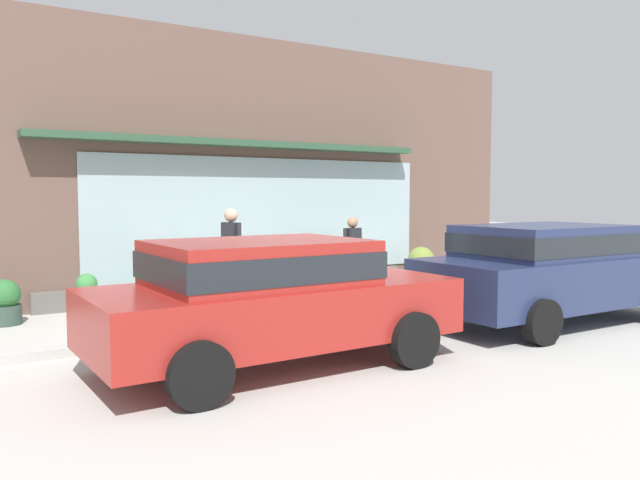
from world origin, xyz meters
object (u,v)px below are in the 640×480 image
(parked_car_red, at_px, (269,294))
(potted_plant_window_right, at_px, (279,276))
(parked_car_navy, at_px, (549,267))
(potted_plant_window_center, at_px, (4,302))
(pedestrian_with_handbag, at_px, (353,252))
(fire_hydrant, at_px, (352,279))
(pedestrian_passerby, at_px, (231,251))
(potted_plant_near_hydrant, at_px, (344,263))
(potted_plant_by_entrance, at_px, (87,292))
(potted_plant_corner_tall, at_px, (421,264))
(potted_plant_trailing_edge, at_px, (151,291))

(parked_car_red, relative_size, potted_plant_window_right, 5.10)
(parked_car_navy, height_order, potted_plant_window_right, parked_car_navy)
(parked_car_red, bearing_deg, potted_plant_window_center, 117.40)
(pedestrian_with_handbag, distance_m, parked_car_navy, 3.81)
(fire_hydrant, bearing_deg, parked_car_navy, -63.22)
(pedestrian_passerby, bearing_deg, fire_hydrant, 61.56)
(potted_plant_window_right, xyz_separation_m, potted_plant_near_hydrant, (1.55, 0.01, 0.16))
(potted_plant_window_center, bearing_deg, potted_plant_near_hydrant, 1.57)
(potted_plant_by_entrance, relative_size, potted_plant_corner_tall, 0.85)
(fire_hydrant, height_order, potted_plant_window_right, fire_hydrant)
(fire_hydrant, distance_m, parked_car_navy, 3.47)
(pedestrian_passerby, xyz_separation_m, parked_car_red, (-1.11, -3.48, -0.19))
(potted_plant_near_hydrant, distance_m, potted_plant_trailing_edge, 4.22)
(potted_plant_corner_tall, bearing_deg, potted_plant_trailing_edge, -178.04)
(pedestrian_with_handbag, xyz_separation_m, parked_car_navy, (1.11, -3.65, -0.02))
(pedestrian_with_handbag, bearing_deg, parked_car_navy, -78.12)
(potted_plant_window_center, bearing_deg, potted_plant_corner_tall, 0.38)
(potted_plant_by_entrance, xyz_separation_m, potted_plant_near_hydrant, (5.20, 0.11, 0.16))
(pedestrian_with_handbag, height_order, pedestrian_passerby, pedestrian_passerby)
(pedestrian_with_handbag, xyz_separation_m, potted_plant_near_hydrant, (0.39, 0.90, -0.33))
(potted_plant_window_center, bearing_deg, potted_plant_by_entrance, 3.27)
(parked_car_navy, relative_size, potted_plant_window_center, 6.28)
(potted_plant_window_right, bearing_deg, potted_plant_trailing_edge, -173.02)
(parked_car_red, relative_size, potted_plant_trailing_edge, 5.95)
(pedestrian_with_handbag, bearing_deg, potted_plant_by_entrance, 165.52)
(potted_plant_trailing_edge, bearing_deg, potted_plant_window_right, 6.98)
(potted_plant_window_right, bearing_deg, potted_plant_by_entrance, -178.46)
(parked_car_red, height_order, potted_plant_trailing_edge, parked_car_red)
(potted_plant_by_entrance, bearing_deg, parked_car_red, -76.32)
(potted_plant_by_entrance, distance_m, potted_plant_near_hydrant, 5.20)
(parked_car_navy, bearing_deg, potted_plant_trailing_edge, 140.18)
(pedestrian_with_handbag, distance_m, parked_car_red, 5.19)
(pedestrian_passerby, distance_m, potted_plant_corner_tall, 5.16)
(pedestrian_with_handbag, height_order, parked_car_red, pedestrian_with_handbag)
(fire_hydrant, bearing_deg, parked_car_red, -137.41)
(parked_car_navy, bearing_deg, potted_plant_window_right, 117.31)
(fire_hydrant, xyz_separation_m, potted_plant_trailing_edge, (-3.37, 1.13, -0.09))
(fire_hydrant, relative_size, potted_plant_by_entrance, 1.28)
(parked_car_red, bearing_deg, parked_car_navy, -1.16)
(parked_car_red, xyz_separation_m, potted_plant_near_hydrant, (4.13, 4.50, -0.30))
(parked_car_navy, distance_m, potted_plant_near_hydrant, 4.61)
(potted_plant_corner_tall, bearing_deg, fire_hydrant, -154.75)
(potted_plant_near_hydrant, bearing_deg, potted_plant_trailing_edge, -175.47)
(fire_hydrant, relative_size, parked_car_red, 0.21)
(potted_plant_window_center, distance_m, potted_plant_by_entrance, 1.23)
(pedestrian_passerby, bearing_deg, potted_plant_by_entrance, -129.44)
(potted_plant_window_right, relative_size, potted_plant_near_hydrant, 0.72)
(pedestrian_passerby, xyz_separation_m, potted_plant_window_center, (-3.41, 0.84, -0.69))
(fire_hydrant, xyz_separation_m, pedestrian_passerby, (-2.19, 0.45, 0.59))
(fire_hydrant, bearing_deg, pedestrian_passerby, 168.35)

